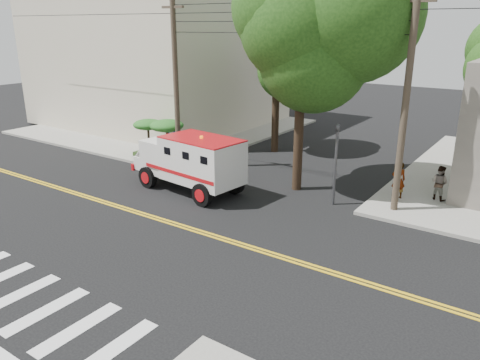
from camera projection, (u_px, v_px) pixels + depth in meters
The scene contains 13 objects.
ground at pixel (184, 227), 18.38m from camera, with size 100.00×100.00×0.00m, color black.
sidewalk_nw at pixel (168, 126), 36.18m from camera, with size 17.00×17.00×0.15m, color gray.
building_left at pixel (159, 57), 36.82m from camera, with size 16.00×14.00×10.00m, color beige.
utility_pole_left at pixel (176, 86), 24.66m from camera, with size 0.28×0.28×9.00m, color #382D23.
utility_pole_right at pixel (405, 107), 18.39m from camera, with size 0.28×0.28×9.00m, color #382D23.
tree_main at pixel (309, 34), 19.90m from camera, with size 6.08×5.70×9.85m.
tree_left at pixel (280, 58), 27.21m from camera, with size 4.48×4.20×7.70m.
traffic_signal at pixel (336, 156), 19.99m from camera, with size 0.15×0.18×3.60m.
accessibility_sign at pixel (172, 141), 26.11m from camera, with size 0.45×0.10×2.02m.
palm_planter at pixel (162, 132), 27.04m from camera, with size 3.52×2.63×2.36m.
armored_truck at pixel (191, 160), 21.92m from camera, with size 6.12×2.93×2.69m.
pedestrian_a at pixel (398, 180), 20.79m from camera, with size 0.62×0.40×1.69m, color gray.
pedestrian_b at pixel (439, 183), 20.62m from camera, with size 0.76×0.59×1.56m, color gray.
Camera 1 is at (11.40, -12.60, 7.57)m, focal length 35.00 mm.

